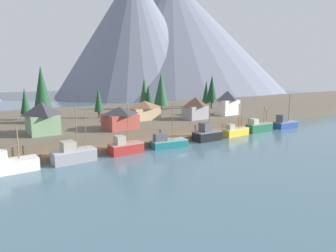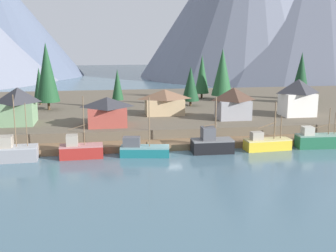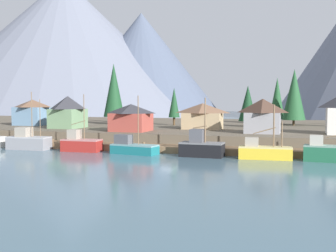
{
  "view_description": "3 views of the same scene",
  "coord_description": "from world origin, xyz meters",
  "px_view_note": "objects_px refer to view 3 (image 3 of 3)",
  "views": [
    {
      "loc": [
        -37.67,
        -49.6,
        14.16
      ],
      "look_at": [
        -1.57,
        2.86,
        3.23
      ],
      "focal_mm": 32.41,
      "sensor_mm": 36.0,
      "label": 1
    },
    {
      "loc": [
        -10.83,
        -61.71,
        16.83
      ],
      "look_at": [
        -0.56,
        1.94,
        3.54
      ],
      "focal_mm": 45.35,
      "sensor_mm": 36.0,
      "label": 2
    },
    {
      "loc": [
        18.63,
        -59.77,
        8.2
      ],
      "look_at": [
        -0.57,
        1.81,
        4.04
      ],
      "focal_mm": 44.82,
      "sensor_mm": 36.0,
      "label": 3
    }
  ],
  "objects_px": {
    "conifer_near_left": "(174,103)",
    "conifer_near_right": "(248,103)",
    "fishing_boat_teal": "(133,147)",
    "house_grey": "(263,116)",
    "conifer_back_right": "(117,103)",
    "fishing_boat_yellow": "(264,152)",
    "house_red": "(131,117)",
    "house_blue": "(33,112)",
    "fishing_boat_green": "(331,152)",
    "conifer_centre": "(277,98)",
    "house_green": "(68,112)",
    "house_tan": "(202,116)",
    "fishing_boat_grey": "(28,141)",
    "conifer_mid_right": "(294,95)",
    "fishing_boat_black": "(201,147)",
    "conifer_mid_left": "(114,90)",
    "fishing_boat_red": "(81,144)"
  },
  "relations": [
    {
      "from": "house_blue",
      "to": "conifer_mid_right",
      "type": "height_order",
      "value": "conifer_mid_right"
    },
    {
      "from": "fishing_boat_green",
      "to": "conifer_mid_left",
      "type": "bearing_deg",
      "value": 150.05
    },
    {
      "from": "house_red",
      "to": "conifer_near_left",
      "type": "height_order",
      "value": "conifer_near_left"
    },
    {
      "from": "fishing_boat_teal",
      "to": "fishing_boat_black",
      "type": "distance_m",
      "value": 10.42
    },
    {
      "from": "house_tan",
      "to": "house_green",
      "type": "bearing_deg",
      "value": -169.51
    },
    {
      "from": "fishing_boat_red",
      "to": "house_grey",
      "type": "bearing_deg",
      "value": 24.25
    },
    {
      "from": "conifer_mid_right",
      "to": "conifer_centre",
      "type": "relative_size",
      "value": 1.15
    },
    {
      "from": "fishing_boat_teal",
      "to": "house_grey",
      "type": "height_order",
      "value": "fishing_boat_teal"
    },
    {
      "from": "fishing_boat_red",
      "to": "fishing_boat_black",
      "type": "bearing_deg",
      "value": -1.94
    },
    {
      "from": "conifer_near_left",
      "to": "house_blue",
      "type": "bearing_deg",
      "value": -163.75
    },
    {
      "from": "conifer_mid_right",
      "to": "conifer_back_right",
      "type": "xyz_separation_m",
      "value": [
        -41.63,
        -0.09,
        -1.82
      ]
    },
    {
      "from": "house_red",
      "to": "conifer_mid_right",
      "type": "height_order",
      "value": "conifer_mid_right"
    },
    {
      "from": "fishing_boat_green",
      "to": "conifer_centre",
      "type": "distance_m",
      "value": 42.48
    },
    {
      "from": "fishing_boat_black",
      "to": "fishing_boat_yellow",
      "type": "bearing_deg",
      "value": 1.92
    },
    {
      "from": "house_grey",
      "to": "conifer_back_right",
      "type": "relative_size",
      "value": 0.73
    },
    {
      "from": "conifer_back_right",
      "to": "house_blue",
      "type": "bearing_deg",
      "value": -128.75
    },
    {
      "from": "fishing_boat_grey",
      "to": "fishing_boat_black",
      "type": "xyz_separation_m",
      "value": [
        28.86,
        -0.01,
        0.06
      ]
    },
    {
      "from": "fishing_boat_black",
      "to": "house_red",
      "type": "xyz_separation_m",
      "value": [
        -15.22,
        10.86,
        3.57
      ]
    },
    {
      "from": "fishing_boat_teal",
      "to": "conifer_mid_left",
      "type": "xyz_separation_m",
      "value": [
        -16.41,
        29.18,
        9.21
      ]
    },
    {
      "from": "house_green",
      "to": "house_tan",
      "type": "bearing_deg",
      "value": 10.49
    },
    {
      "from": "conifer_near_left",
      "to": "conifer_mid_right",
      "type": "xyz_separation_m",
      "value": [
        24.84,
        7.48,
        1.75
      ]
    },
    {
      "from": "house_tan",
      "to": "conifer_near_left",
      "type": "height_order",
      "value": "conifer_near_left"
    },
    {
      "from": "fishing_boat_black",
      "to": "conifer_near_right",
      "type": "bearing_deg",
      "value": 85.08
    },
    {
      "from": "fishing_boat_red",
      "to": "conifer_centre",
      "type": "height_order",
      "value": "conifer_centre"
    },
    {
      "from": "house_red",
      "to": "conifer_back_right",
      "type": "xyz_separation_m",
      "value": [
        -14.22,
        25.65,
        2.39
      ]
    },
    {
      "from": "house_tan",
      "to": "house_red",
      "type": "xyz_separation_m",
      "value": [
        -11.05,
        -8.52,
        -0.06
      ]
    },
    {
      "from": "fishing_boat_green",
      "to": "house_blue",
      "type": "relative_size",
      "value": 1.06
    },
    {
      "from": "conifer_near_left",
      "to": "conifer_near_right",
      "type": "bearing_deg",
      "value": 1.77
    },
    {
      "from": "fishing_boat_grey",
      "to": "conifer_near_left",
      "type": "height_order",
      "value": "conifer_near_left"
    },
    {
      "from": "house_red",
      "to": "fishing_boat_red",
      "type": "bearing_deg",
      "value": -111.4
    },
    {
      "from": "conifer_near_right",
      "to": "conifer_centre",
      "type": "bearing_deg",
      "value": 65.28
    },
    {
      "from": "house_tan",
      "to": "conifer_near_right",
      "type": "xyz_separation_m",
      "value": [
        7.28,
        10.22,
        2.29
      ]
    },
    {
      "from": "conifer_mid_right",
      "to": "conifer_back_right",
      "type": "distance_m",
      "value": 41.67
    },
    {
      "from": "fishing_boat_grey",
      "to": "fishing_boat_black",
      "type": "relative_size",
      "value": 1.12
    },
    {
      "from": "fishing_boat_red",
      "to": "fishing_boat_green",
      "type": "bearing_deg",
      "value": -1.32
    },
    {
      "from": "house_grey",
      "to": "conifer_near_left",
      "type": "relative_size",
      "value": 0.74
    },
    {
      "from": "house_tan",
      "to": "conifer_back_right",
      "type": "distance_m",
      "value": 30.62
    },
    {
      "from": "conifer_mid_right",
      "to": "house_red",
      "type": "bearing_deg",
      "value": -136.81
    },
    {
      "from": "conifer_near_right",
      "to": "fishing_boat_green",
      "type": "bearing_deg",
      "value": -64.24
    },
    {
      "from": "house_grey",
      "to": "conifer_near_left",
      "type": "xyz_separation_m",
      "value": [
        -20.11,
        16.06,
        1.97
      ]
    },
    {
      "from": "house_blue",
      "to": "house_red",
      "type": "distance_m",
      "value": 28.75
    },
    {
      "from": "fishing_boat_black",
      "to": "conifer_back_right",
      "type": "height_order",
      "value": "conifer_back_right"
    },
    {
      "from": "fishing_boat_black",
      "to": "conifer_near_right",
      "type": "distance_m",
      "value": 30.34
    },
    {
      "from": "fishing_boat_red",
      "to": "fishing_boat_black",
      "type": "xyz_separation_m",
      "value": [
        19.39,
        -0.22,
        0.19
      ]
    },
    {
      "from": "conifer_back_right",
      "to": "fishing_boat_yellow",
      "type": "bearing_deg",
      "value": -43.57
    },
    {
      "from": "house_grey",
      "to": "fishing_boat_black",
      "type": "bearing_deg",
      "value": -119.77
    },
    {
      "from": "fishing_boat_red",
      "to": "fishing_boat_green",
      "type": "relative_size",
      "value": 1.24
    },
    {
      "from": "fishing_boat_yellow",
      "to": "house_red",
      "type": "xyz_separation_m",
      "value": [
        -24.01,
        10.72,
        3.92
      ]
    },
    {
      "from": "conifer_mid_left",
      "to": "conifer_mid_right",
      "type": "relative_size",
      "value": 1.13
    },
    {
      "from": "fishing_boat_grey",
      "to": "fishing_boat_green",
      "type": "height_order",
      "value": "fishing_boat_grey"
    }
  ]
}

